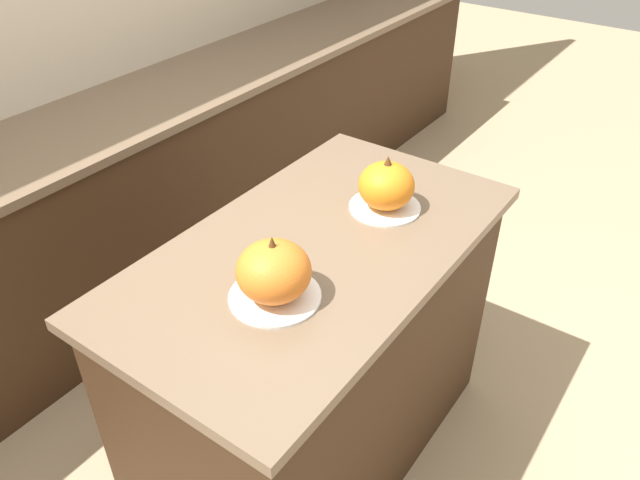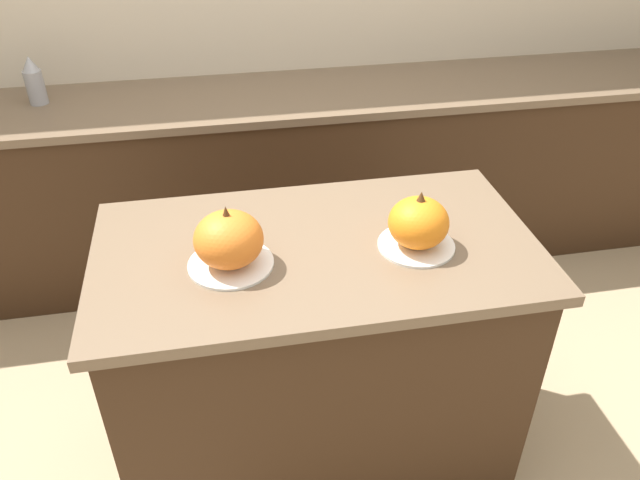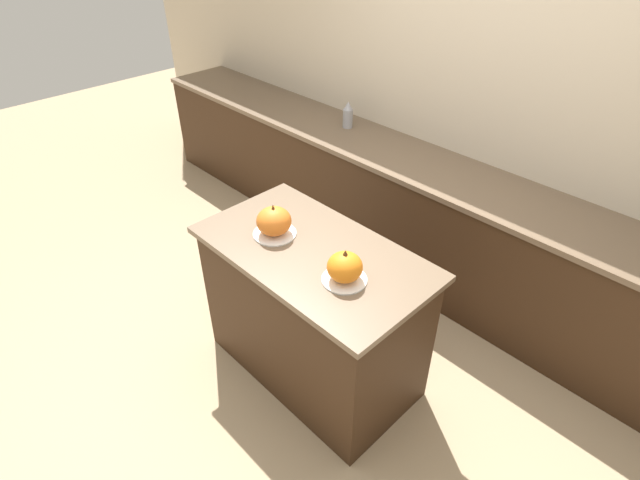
% 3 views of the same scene
% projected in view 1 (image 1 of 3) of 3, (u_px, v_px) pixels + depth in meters
% --- Properties ---
extents(ground_plane, '(12.00, 12.00, 0.00)m').
position_uv_depth(ground_plane, '(318.00, 446.00, 2.28)').
color(ground_plane, tan).
extents(kitchen_island, '(1.27, 0.71, 0.91)m').
position_uv_depth(kitchen_island, '(317.00, 358.00, 2.02)').
color(kitchen_island, '#382314').
rests_on(kitchen_island, ground_plane).
extents(back_counter, '(6.00, 0.60, 0.89)m').
position_uv_depth(back_counter, '(78.00, 234.00, 2.61)').
color(back_counter, '#382314').
rests_on(back_counter, ground_plane).
extents(pumpkin_cake_left, '(0.24, 0.24, 0.19)m').
position_uv_depth(pumpkin_cake_left, '(274.00, 273.00, 1.53)').
color(pumpkin_cake_left, white).
rests_on(pumpkin_cake_left, kitchen_island).
extents(pumpkin_cake_right, '(0.22, 0.22, 0.18)m').
position_uv_depth(pumpkin_cake_right, '(386.00, 187.00, 1.88)').
color(pumpkin_cake_right, white).
rests_on(pumpkin_cake_right, kitchen_island).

